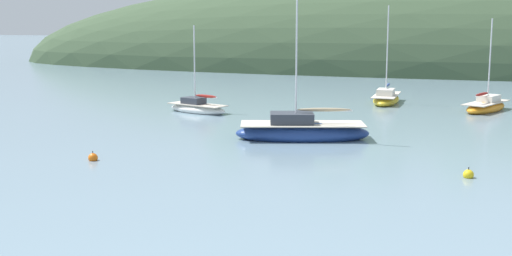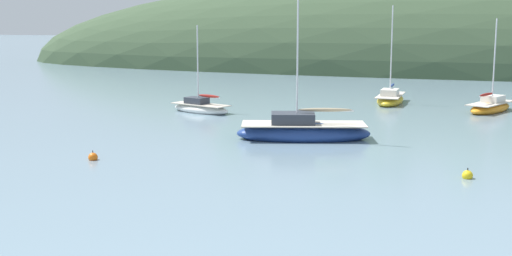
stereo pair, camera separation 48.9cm
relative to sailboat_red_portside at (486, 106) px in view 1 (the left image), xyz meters
name	(u,v)px [view 1 (the left image)]	position (x,y,z in m)	size (l,w,h in m)	color
sailboat_red_portside	(486,106)	(0.00, 0.00, 0.00)	(3.87, 5.42, 6.59)	orange
sailboat_navy_dinghy	(197,108)	(-19.34, -5.66, -0.02)	(4.96, 3.24, 6.12)	white
sailboat_teal_outer	(386,99)	(-7.04, 2.60, 0.02)	(2.17, 5.54, 7.54)	gold
sailboat_blue_center	(301,131)	(-10.51, -13.93, 0.10)	(7.57, 4.11, 9.65)	navy
mooring_buoy_channel	(468,175)	(-2.27, -20.81, -0.22)	(0.44, 0.44, 0.54)	yellow
mooring_buoy_outer	(93,158)	(-18.79, -21.64, -0.22)	(0.44, 0.44, 0.54)	orange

